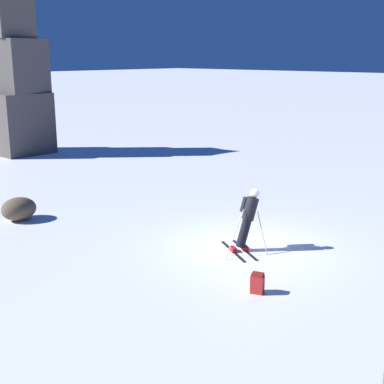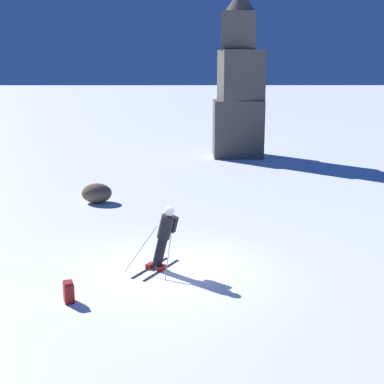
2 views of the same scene
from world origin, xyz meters
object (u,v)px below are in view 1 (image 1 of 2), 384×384
at_px(skier, 248,216).
at_px(rock_pillar, 18,81).
at_px(spare_backpack, 257,283).
at_px(exposed_boulder_0, 19,209).

height_order(skier, rock_pillar, rock_pillar).
relative_size(rock_pillar, spare_backpack, 19.30).
bearing_deg(rock_pillar, spare_backpack, -105.91).
height_order(rock_pillar, exposed_boulder_0, rock_pillar).
xyz_separation_m(rock_pillar, exposed_boulder_0, (-6.74, -11.36, -3.65)).
bearing_deg(exposed_boulder_0, skier, -68.00).
bearing_deg(rock_pillar, skier, -101.31).
height_order(spare_backpack, exposed_boulder_0, exposed_boulder_0).
height_order(skier, exposed_boulder_0, skier).
bearing_deg(skier, exposed_boulder_0, 141.34).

